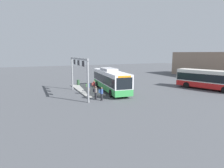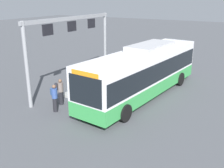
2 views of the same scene
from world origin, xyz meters
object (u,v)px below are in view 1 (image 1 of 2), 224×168
(bus_background_left, at_px, (209,79))
(person_boarding, at_px, (101,93))
(person_waiting_far, at_px, (94,86))
(trash_bin, at_px, (78,82))
(person_waiting_near, at_px, (96,92))
(bus_main, at_px, (110,79))
(person_waiting_mid, at_px, (88,87))

(bus_background_left, distance_m, person_boarding, 18.20)
(person_boarding, xyz_separation_m, person_waiting_far, (-4.55, 0.56, 0.16))
(bus_background_left, relative_size, person_boarding, 6.01)
(person_waiting_far, relative_size, trash_bin, 1.86)
(person_boarding, distance_m, person_waiting_far, 4.58)
(person_waiting_near, xyz_separation_m, trash_bin, (-10.51, 0.35, -0.28))
(trash_bin, bearing_deg, bus_main, 28.16)
(bus_main, relative_size, person_waiting_near, 7.09)
(bus_background_left, height_order, person_boarding, bus_background_left)
(person_boarding, distance_m, person_waiting_mid, 3.88)
(person_waiting_near, height_order, trash_bin, person_waiting_near)
(person_waiting_far, bearing_deg, trash_bin, 90.20)
(person_waiting_near, distance_m, person_waiting_mid, 2.86)
(person_waiting_far, bearing_deg, person_waiting_mid, -151.63)
(person_waiting_far, bearing_deg, bus_main, 4.48)
(bus_main, distance_m, person_waiting_far, 2.97)
(bus_background_left, height_order, person_waiting_far, bus_background_left)
(bus_main, distance_m, person_waiting_mid, 4.15)
(bus_background_left, relative_size, trash_bin, 11.15)
(person_waiting_near, relative_size, person_waiting_far, 1.00)
(bus_background_left, xyz_separation_m, person_waiting_mid, (-4.36, -18.69, -0.73))
(bus_background_left, height_order, person_waiting_mid, bus_background_left)
(person_waiting_mid, distance_m, trash_bin, 7.68)
(bus_main, xyz_separation_m, bus_background_left, (5.54, 14.79, -0.04))
(person_waiting_near, relative_size, trash_bin, 1.86)
(trash_bin, bearing_deg, person_waiting_near, -1.90)
(bus_main, distance_m, trash_bin, 7.44)
(person_waiting_far, xyz_separation_m, trash_bin, (-6.95, -0.63, -0.44))
(bus_background_left, distance_m, trash_bin, 21.88)
(person_waiting_near, bearing_deg, bus_main, 18.84)
(person_boarding, bearing_deg, bus_main, 84.71)
(person_waiting_near, height_order, person_waiting_mid, person_waiting_mid)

